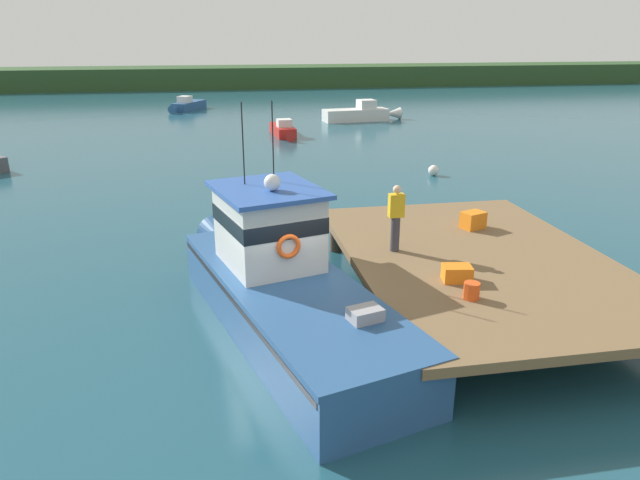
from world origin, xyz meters
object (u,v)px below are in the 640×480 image
crate_stack_mid_dock (457,273)px  moored_boat_far_right (361,114)px  bait_bucket (472,291)px  mooring_buoy_spare_mooring (433,170)px  deckhand_by_the_boat (396,217)px  moored_boat_far_left (284,130)px  main_fishing_boat (281,282)px  moored_boat_mid_harbor (187,105)px  crate_single_by_cleat (473,220)px

crate_stack_mid_dock → moored_boat_far_right: 32.70m
bait_bucket → mooring_buoy_spare_mooring: bait_bucket is taller
deckhand_by_the_boat → moored_boat_far_right: 30.92m
moored_boat_far_left → mooring_buoy_spare_mooring: size_ratio=9.03×
main_fishing_boat → moored_boat_mid_harbor: (-3.36, 39.74, -0.59)m
mooring_buoy_spare_mooring → crate_single_by_cleat: bearing=-105.7°
moored_boat_mid_harbor → moored_boat_far_right: 15.61m
deckhand_by_the_boat → crate_stack_mid_dock: bearing=-69.1°
deckhand_by_the_boat → moored_boat_mid_harbor: bearing=99.2°
crate_single_by_cleat → deckhand_by_the_boat: 2.97m
moored_boat_far_left → moored_boat_far_right: bearing=41.8°
deckhand_by_the_boat → moored_boat_far_right: size_ratio=0.27×
moored_boat_mid_harbor → moored_boat_far_right: moored_boat_far_right is taller
deckhand_by_the_boat → moored_boat_far_left: deckhand_by_the_boat is taller
moored_boat_far_right → moored_boat_mid_harbor: bearing=146.3°
moored_boat_mid_harbor → moored_boat_far_right: size_ratio=0.77×
deckhand_by_the_boat → moored_boat_far_right: bearing=77.4°
bait_bucket → moored_boat_mid_harbor: (-6.95, 41.69, -0.95)m
moored_boat_far_left → mooring_buoy_spare_mooring: bearing=-65.7°
main_fishing_boat → mooring_buoy_spare_mooring: bearing=56.9°
moored_boat_far_right → crate_stack_mid_dock: bearing=-100.5°
crate_single_by_cleat → moored_boat_mid_harbor: size_ratio=0.13×
bait_bucket → moored_boat_far_right: (6.04, 33.03, -0.84)m
main_fishing_boat → crate_stack_mid_dock: bearing=-16.2°
deckhand_by_the_boat → bait_bucket: bearing=-76.5°
moored_boat_far_right → mooring_buoy_spare_mooring: size_ratio=12.55×
moored_boat_mid_harbor → mooring_buoy_spare_mooring: moored_boat_mid_harbor is taller
crate_single_by_cleat → moored_boat_mid_harbor: 38.55m
crate_stack_mid_dock → bait_bucket: same height
crate_stack_mid_dock → mooring_buoy_spare_mooring: 15.06m
main_fishing_boat → mooring_buoy_spare_mooring: 15.70m
crate_stack_mid_dock → moored_boat_far_right: bearing=79.5°
crate_stack_mid_dock → deckhand_by_the_boat: 2.25m
crate_stack_mid_dock → moored_boat_mid_harbor: crate_stack_mid_dock is taller
crate_single_by_cleat → deckhand_by_the_boat: (-2.60, -1.29, 0.63)m
main_fishing_boat → mooring_buoy_spare_mooring: main_fishing_boat is taller
moored_boat_far_left → moored_boat_far_right: size_ratio=0.72×
crate_single_by_cleat → crate_stack_mid_dock: bearing=-119.2°
moored_boat_far_left → main_fishing_boat: bearing=-97.0°
bait_bucket → moored_boat_far_left: bait_bucket is taller
bait_bucket → moored_boat_far_right: 33.59m
moored_boat_mid_harbor → mooring_buoy_spare_mooring: bearing=-65.8°
deckhand_by_the_boat → moored_boat_far_left: 24.37m
moored_boat_far_right → main_fishing_boat: bearing=-107.2°
crate_stack_mid_dock → crate_single_by_cleat: 3.77m
deckhand_by_the_boat → moored_boat_mid_harbor: size_ratio=0.35×
moored_boat_far_right → mooring_buoy_spare_mooring: 17.98m
moored_boat_far_right → mooring_buoy_spare_mooring: bearing=-93.4°
moored_boat_mid_harbor → deckhand_by_the_boat: bearing=-80.8°
moored_boat_mid_harbor → moored_boat_far_right: bearing=-33.7°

